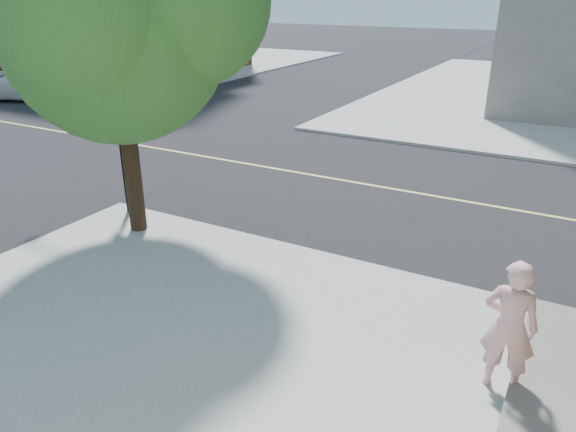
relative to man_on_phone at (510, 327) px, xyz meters
The scene contains 8 objects.
ground 8.70m from the man_on_phone, 163.44° to the left, with size 140.00×140.00×0.00m, color black.
road_ew 10.87m from the man_on_phone, 139.93° to the left, with size 140.00×9.00×0.01m, color black.
road_ns 14.03m from the man_on_phone, 169.87° to the left, with size 9.00×140.00×0.01m, color black.
sidewalk_nw 39.41m from the man_on_phone, 142.54° to the left, with size 26.00×25.00×0.12m, color #9E9D98.
man_on_phone is the anchor object (origin of this frame).
street_tree 8.63m from the man_on_phone, 168.63° to the left, with size 5.37×4.88×7.13m.
signal_pole 10.99m from the man_on_phone, 168.42° to the left, with size 3.41×0.39×3.85m.
car_a 25.52m from the man_on_phone, 154.57° to the left, with size 2.55×5.54×1.54m, color silver.
Camera 1 is at (8.63, -8.82, 4.96)m, focal length 33.77 mm.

